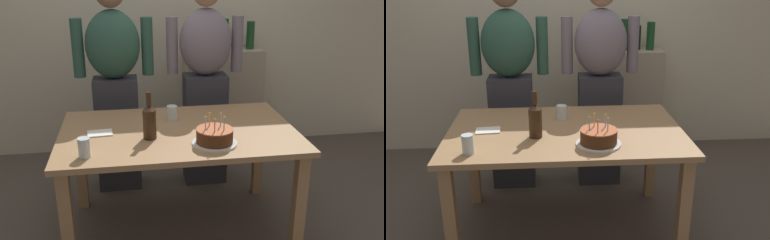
# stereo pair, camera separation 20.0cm
# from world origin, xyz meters

# --- Properties ---
(ground_plane) EXTENTS (10.00, 10.00, 0.00)m
(ground_plane) POSITION_xyz_m (0.00, 0.00, 0.00)
(ground_plane) COLOR #564C44
(back_wall) EXTENTS (5.20, 0.10, 2.60)m
(back_wall) POSITION_xyz_m (0.00, 1.55, 1.30)
(back_wall) COLOR beige
(back_wall) RESTS_ON ground_plane
(dining_table) EXTENTS (1.50, 0.96, 0.74)m
(dining_table) POSITION_xyz_m (0.00, 0.00, 0.64)
(dining_table) COLOR #A37A51
(dining_table) RESTS_ON ground_plane
(birthday_cake) EXTENTS (0.27, 0.27, 0.18)m
(birthday_cake) POSITION_xyz_m (0.18, -0.27, 0.79)
(birthday_cake) COLOR white
(birthday_cake) RESTS_ON dining_table
(water_glass_near) EXTENTS (0.07, 0.07, 0.10)m
(water_glass_near) POSITION_xyz_m (-0.02, 0.20, 0.79)
(water_glass_near) COLOR silver
(water_glass_near) RESTS_ON dining_table
(water_glass_far) EXTENTS (0.07, 0.07, 0.11)m
(water_glass_far) POSITION_xyz_m (-0.56, -0.34, 0.80)
(water_glass_far) COLOR silver
(water_glass_far) RESTS_ON dining_table
(wine_bottle) EXTENTS (0.08, 0.08, 0.29)m
(wine_bottle) POSITION_xyz_m (-0.19, -0.12, 0.85)
(wine_bottle) COLOR #382314
(wine_bottle) RESTS_ON dining_table
(napkin_stack) EXTENTS (0.16, 0.13, 0.01)m
(napkin_stack) POSITION_xyz_m (-0.49, 0.01, 0.74)
(napkin_stack) COLOR white
(napkin_stack) RESTS_ON dining_table
(person_man_bearded) EXTENTS (0.61, 0.27, 1.66)m
(person_man_bearded) POSITION_xyz_m (-0.40, 0.72, 0.87)
(person_man_bearded) COLOR #33333D
(person_man_bearded) RESTS_ON ground_plane
(person_woman_cardigan) EXTENTS (0.61, 0.27, 1.66)m
(person_woman_cardigan) POSITION_xyz_m (0.31, 0.72, 0.87)
(person_woman_cardigan) COLOR #33333D
(person_woman_cardigan) RESTS_ON ground_plane
(shelf_cabinet) EXTENTS (0.73, 0.30, 1.29)m
(shelf_cabinet) POSITION_xyz_m (0.61, 1.33, 0.52)
(shelf_cabinet) COLOR tan
(shelf_cabinet) RESTS_ON ground_plane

